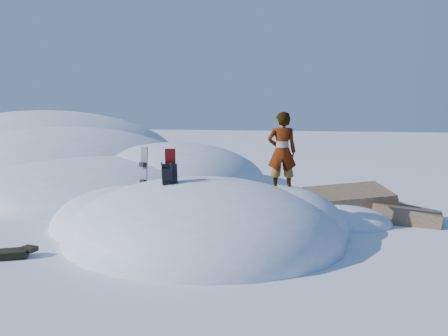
% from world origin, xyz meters
% --- Properties ---
extents(ground, '(120.00, 120.00, 0.00)m').
position_xyz_m(ground, '(0.00, 0.00, 0.00)').
color(ground, white).
rests_on(ground, ground).
extents(snow_mound, '(8.00, 6.00, 3.00)m').
position_xyz_m(snow_mound, '(-0.17, 0.24, 0.00)').
color(snow_mound, white).
rests_on(snow_mound, ground).
extents(snow_ridge, '(21.50, 18.50, 6.40)m').
position_xyz_m(snow_ridge, '(-10.43, 9.85, 0.00)').
color(snow_ridge, white).
rests_on(snow_ridge, ground).
extents(rock_outcrop, '(4.68, 4.41, 1.68)m').
position_xyz_m(rock_outcrop, '(3.72, 3.01, 0.01)').
color(rock_outcrop, brown).
rests_on(rock_outcrop, ground).
extents(snowboard_red, '(0.25, 0.19, 1.33)m').
position_xyz_m(snowboard_red, '(-0.65, -0.47, 1.61)').
color(snowboard_red, '#B4090C').
rests_on(snowboard_red, snow_mound).
extents(snowboard_dark, '(0.30, 0.28, 1.54)m').
position_xyz_m(snowboard_dark, '(-1.75, 0.47, 1.45)').
color(snowboard_dark, black).
rests_on(snowboard_dark, snow_mound).
extents(backpack, '(0.46, 0.50, 0.58)m').
position_xyz_m(backpack, '(-0.64, -0.56, 1.65)').
color(backpack, black).
rests_on(backpack, snow_mound).
extents(gear_pile, '(0.80, 0.64, 0.21)m').
position_xyz_m(gear_pile, '(-3.50, -2.37, 0.10)').
color(gear_pile, black).
rests_on(gear_pile, ground).
extents(person, '(0.81, 0.61, 2.01)m').
position_xyz_m(person, '(1.85, 0.87, 2.12)').
color(person, slate).
rests_on(person, snow_mound).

